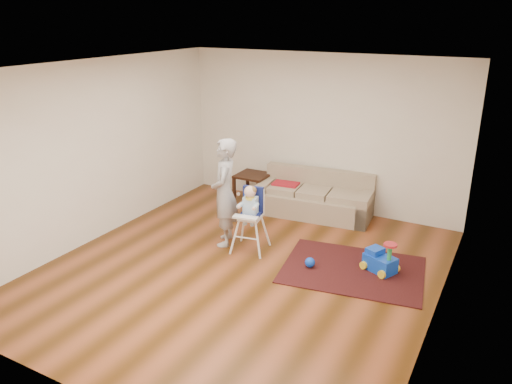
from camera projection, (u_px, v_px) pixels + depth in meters
The scene contains 9 objects.
ground at pixel (242, 269), 6.82m from camera, with size 5.50×5.50×0.00m, color #48280B.
room_envelope at pixel (261, 127), 6.62m from camera, with size 5.04×5.52×2.72m.
sofa at pixel (314, 194), 8.55m from camera, with size 2.01×0.99×0.75m.
side_table at pixel (253, 189), 9.11m from camera, with size 0.56×0.56×0.56m, color black, non-canonical shape.
area_rug at pixel (353, 270), 6.80m from camera, with size 1.86×1.40×0.01m, color black.
ride_on_toy at pixel (381, 255), 6.69m from camera, with size 0.42×0.30×0.46m, color blue, non-canonical shape.
toy_ball at pixel (310, 262), 6.83m from camera, with size 0.14×0.14×0.14m, color blue.
high_chair at pixel (250, 219), 7.23m from camera, with size 0.54×0.54×1.01m.
adult at pixel (225, 193), 7.34m from camera, with size 0.59×0.39×1.62m, color #9C9C9E.
Camera 1 is at (3.07, -5.23, 3.31)m, focal length 35.00 mm.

